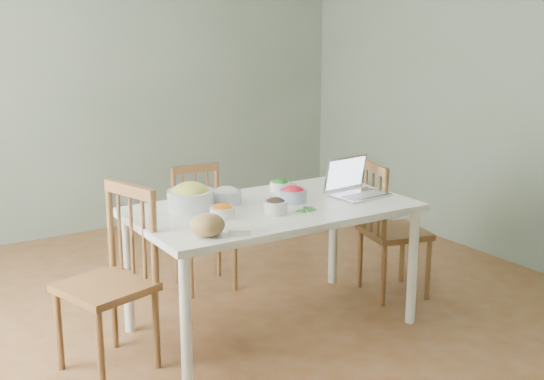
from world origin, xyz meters
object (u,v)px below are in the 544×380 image
chair_left (105,282)px  bowl_squash (191,197)px  laptop (361,178)px  chair_right (395,229)px  chair_far (205,229)px  bread_boule (207,225)px  dining_table (272,268)px

chair_left → bowl_squash: (0.60, 0.16, 0.36)m
laptop → bowl_squash: bearing=159.3°
chair_left → chair_right: bearing=73.6°
bowl_squash → chair_far: bearing=57.7°
bread_boule → bowl_squash: bowl_squash is taller
chair_left → bowl_squash: 0.72m
dining_table → chair_left: chair_left is taller
dining_table → chair_far: size_ratio=1.94×
dining_table → chair_right: size_ratio=1.77×
chair_far → laptop: (0.65, -0.93, 0.48)m
dining_table → bread_boule: bearing=-151.7°
chair_far → bowl_squash: (-0.41, -0.64, 0.44)m
dining_table → bowl_squash: 0.68m
dining_table → chair_right: chair_right is taller
chair_right → laptop: bearing=119.3°
laptop → chair_far: bearing=119.4°
chair_right → chair_left: bearing=103.2°
dining_table → chair_left: size_ratio=1.65×
chair_right → bread_boule: size_ratio=5.15×
chair_left → bread_boule: (0.45, -0.35, 0.34)m
chair_left → bread_boule: chair_left is taller
bread_boule → laptop: (1.21, 0.22, 0.06)m
bowl_squash → laptop: laptop is taller
chair_left → bowl_squash: chair_left is taller
chair_far → chair_right: 1.34m
dining_table → bread_boule: (-0.60, -0.32, 0.46)m
laptop → dining_table: bearing=165.0°
dining_table → chair_left: bearing=178.8°
chair_far → bread_boule: bearing=-109.8°
bowl_squash → dining_table: bearing=-22.2°
chair_left → laptop: laptop is taller
bread_boule → laptop: 1.23m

